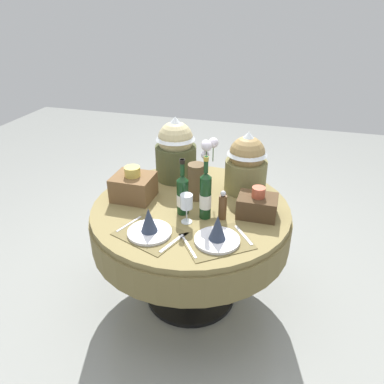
# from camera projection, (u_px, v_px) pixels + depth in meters

# --- Properties ---
(ground) EXTENTS (8.00, 8.00, 0.00)m
(ground) POSITION_uv_depth(u_px,v_px,m) (191.00, 294.00, 2.60)
(ground) COLOR gray
(dining_table) EXTENTS (1.24, 1.24, 0.72)m
(dining_table) POSITION_uv_depth(u_px,v_px,m) (191.00, 225.00, 2.32)
(dining_table) COLOR olive
(dining_table) RESTS_ON ground
(place_setting_left) EXTENTS (0.41, 0.36, 0.16)m
(place_setting_left) POSITION_uv_depth(u_px,v_px,m) (149.00, 227.00, 1.97)
(place_setting_left) COLOR brown
(place_setting_left) RESTS_ON dining_table
(place_setting_right) EXTENTS (0.43, 0.41, 0.16)m
(place_setting_right) POSITION_uv_depth(u_px,v_px,m) (217.00, 234.00, 1.90)
(place_setting_right) COLOR brown
(place_setting_right) RESTS_ON dining_table
(flower_vase) EXTENTS (0.17, 0.16, 0.39)m
(flower_vase) POSITION_uv_depth(u_px,v_px,m) (199.00, 174.00, 2.27)
(flower_vase) COLOR brown
(flower_vase) RESTS_ON dining_table
(wine_bottle_left) EXTENTS (0.07, 0.07, 0.34)m
(wine_bottle_left) POSITION_uv_depth(u_px,v_px,m) (183.00, 194.00, 2.12)
(wine_bottle_left) COLOR #143819
(wine_bottle_left) RESTS_ON dining_table
(wine_bottle_centre) EXTENTS (0.07, 0.07, 0.38)m
(wine_bottle_centre) POSITION_uv_depth(u_px,v_px,m) (205.00, 195.00, 2.07)
(wine_bottle_centre) COLOR #143819
(wine_bottle_centre) RESTS_ON dining_table
(wine_glass_right) EXTENTS (0.07, 0.07, 0.18)m
(wine_glass_right) POSITION_uv_depth(u_px,v_px,m) (186.00, 202.00, 2.03)
(wine_glass_right) COLOR silver
(wine_glass_right) RESTS_ON dining_table
(pepper_mill) EXTENTS (0.05, 0.05, 0.18)m
(pepper_mill) POSITION_uv_depth(u_px,v_px,m) (223.00, 206.00, 2.09)
(pepper_mill) COLOR brown
(pepper_mill) RESTS_ON dining_table
(gift_tub_back_left) EXTENTS (0.28, 0.28, 0.44)m
(gift_tub_back_left) POSITION_uv_depth(u_px,v_px,m) (176.00, 146.00, 2.49)
(gift_tub_back_left) COLOR #474C2D
(gift_tub_back_left) RESTS_ON dining_table
(gift_tub_back_right) EXTENTS (0.27, 0.27, 0.40)m
(gift_tub_back_right) POSITION_uv_depth(u_px,v_px,m) (247.00, 160.00, 2.34)
(gift_tub_back_right) COLOR olive
(gift_tub_back_right) RESTS_ON dining_table
(woven_basket_side_left) EXTENTS (0.25, 0.22, 0.21)m
(woven_basket_side_left) POSITION_uv_depth(u_px,v_px,m) (134.00, 186.00, 2.31)
(woven_basket_side_left) COLOR brown
(woven_basket_side_left) RESTS_ON dining_table
(woven_basket_side_right) EXTENTS (0.22, 0.17, 0.18)m
(woven_basket_side_right) POSITION_uv_depth(u_px,v_px,m) (257.00, 205.00, 2.12)
(woven_basket_side_right) COLOR #47331E
(woven_basket_side_right) RESTS_ON dining_table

